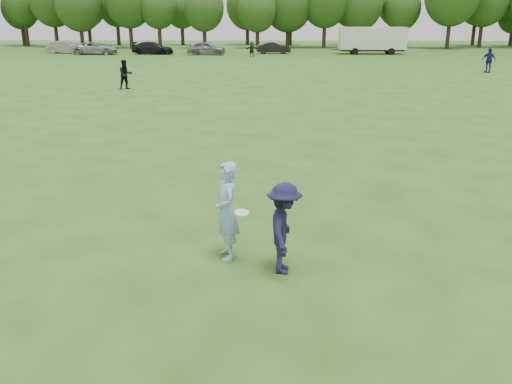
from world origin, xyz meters
TOP-DOWN VIEW (x-y plane):
  - ground at (0.00, 0.00)m, footprint 200.00×200.00m
  - thrower at (-0.50, 0.81)m, footprint 0.63×0.79m
  - defender at (0.57, 0.23)m, footprint 0.71×1.13m
  - player_far_a at (-8.92, 26.03)m, footprint 1.13×1.07m
  - player_far_b at (18.31, 37.50)m, footprint 1.14×1.21m
  - player_far_d at (-1.86, 55.75)m, footprint 1.63×0.85m
  - car_b at (-25.57, 61.06)m, footprint 4.75×1.92m
  - car_c at (-21.08, 59.10)m, footprint 5.49×2.77m
  - car_d at (-14.21, 59.60)m, footprint 5.31×2.72m
  - car_e at (-7.46, 58.61)m, footprint 4.68×2.01m
  - car_f at (0.66, 60.90)m, footprint 4.37×1.98m
  - field_cone at (17.04, 38.14)m, footprint 0.28×0.28m
  - disc_in_play at (-0.21, 0.54)m, footprint 0.28×0.28m
  - cargo_trailer at (12.78, 60.56)m, footprint 9.00×2.75m
  - treeline at (2.81, 76.90)m, footprint 130.35×18.39m

SIDE VIEW (x-z plane):
  - ground at x=0.00m, z-range 0.00..0.00m
  - field_cone at x=17.04m, z-range 0.00..0.30m
  - car_f at x=0.66m, z-range 0.00..1.39m
  - car_d at x=-14.21m, z-range 0.00..1.48m
  - car_c at x=-21.08m, z-range 0.00..1.49m
  - car_b at x=-25.57m, z-range 0.00..1.54m
  - car_e at x=-7.46m, z-range 0.00..1.58m
  - defender at x=0.57m, z-range 0.00..1.68m
  - player_far_d at x=-1.86m, z-range 0.00..1.68m
  - player_far_a at x=-8.92m, z-range 0.00..1.85m
  - thrower at x=-0.50m, z-range 0.00..1.90m
  - player_far_b at x=18.31m, z-range 0.00..2.01m
  - disc_in_play at x=-0.21m, z-range 0.97..1.06m
  - cargo_trailer at x=12.78m, z-range 0.18..3.38m
  - treeline at x=2.81m, z-range 0.39..12.13m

